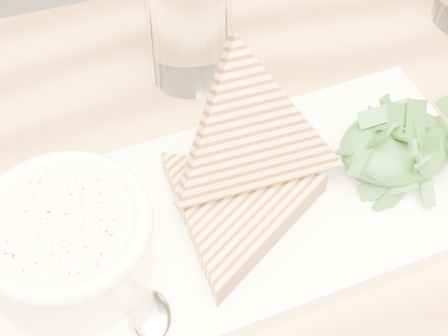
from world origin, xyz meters
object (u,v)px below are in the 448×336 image
object	(u,v)px
platter	(232,217)
soup_bowl	(69,247)
table_top	(375,276)
glass_near	(189,24)

from	to	relation	value
platter	soup_bowl	distance (m)	0.14
table_top	glass_near	world-z (taller)	glass_near
glass_near	platter	bearing A→B (deg)	-97.70
table_top	soup_bowl	bearing A→B (deg)	162.56
soup_bowl	table_top	bearing A→B (deg)	-17.44
table_top	glass_near	bearing A→B (deg)	105.40
glass_near	table_top	bearing A→B (deg)	-74.60
platter	glass_near	bearing A→B (deg)	82.30
table_top	platter	xyz separation A→B (m)	(-0.10, 0.08, 0.03)
platter	glass_near	distance (m)	0.19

